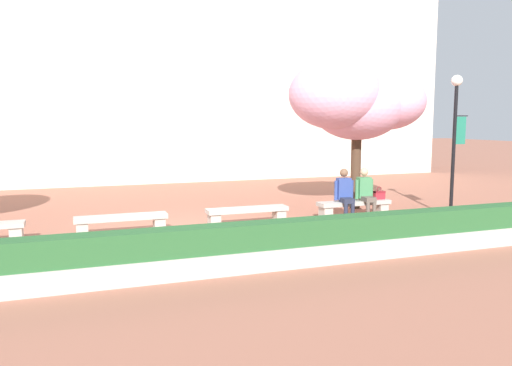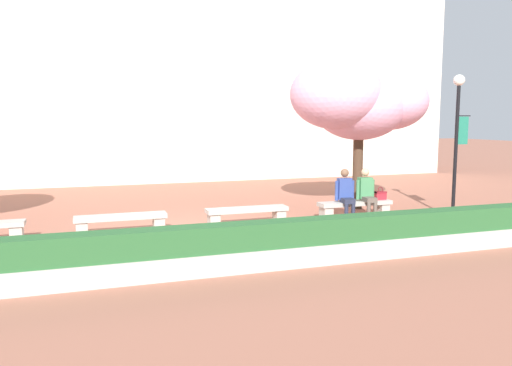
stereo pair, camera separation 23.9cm
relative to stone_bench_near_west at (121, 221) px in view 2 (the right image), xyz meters
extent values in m
plane|color=#9E604C|center=(1.45, 0.00, -0.31)|extent=(100.00, 100.00, 0.00)
cube|color=beige|center=(1.45, 10.91, 5.09)|extent=(28.00, 4.00, 10.80)
cube|color=#ADA89E|center=(-2.09, 0.00, -0.13)|extent=(0.24, 0.34, 0.35)
cube|color=#ADA89E|center=(0.00, 0.00, 0.09)|extent=(1.97, 0.43, 0.10)
cube|color=#ADA89E|center=(-0.82, 0.00, -0.13)|extent=(0.24, 0.34, 0.35)
cube|color=#ADA89E|center=(0.82, 0.00, -0.13)|extent=(0.24, 0.34, 0.35)
cube|color=#ADA89E|center=(2.90, 0.00, 0.09)|extent=(1.97, 0.43, 0.10)
cube|color=#ADA89E|center=(2.09, 0.00, -0.13)|extent=(0.24, 0.34, 0.35)
cube|color=#ADA89E|center=(3.72, 0.00, -0.13)|extent=(0.24, 0.34, 0.35)
cube|color=#ADA89E|center=(5.80, 0.00, 0.09)|extent=(1.97, 0.43, 0.10)
cube|color=#ADA89E|center=(4.99, 0.00, -0.13)|extent=(0.24, 0.34, 0.35)
cube|color=#ADA89E|center=(6.62, 0.00, -0.13)|extent=(0.24, 0.34, 0.35)
cube|color=black|center=(5.36, -0.40, -0.28)|extent=(0.13, 0.23, 0.06)
cylinder|color=#23283D|center=(5.37, -0.34, -0.07)|extent=(0.10, 0.10, 0.42)
cube|color=black|center=(5.54, -0.43, -0.28)|extent=(0.13, 0.23, 0.06)
cylinder|color=#23283D|center=(5.54, -0.37, -0.07)|extent=(0.10, 0.10, 0.42)
cube|color=#23283D|center=(5.48, -0.18, 0.20)|extent=(0.33, 0.43, 0.12)
cube|color=#2D4289|center=(5.51, 0.04, 0.47)|extent=(0.37, 0.26, 0.54)
sphere|color=brown|center=(5.51, 0.04, 0.88)|extent=(0.21, 0.21, 0.21)
cylinder|color=#2D4289|center=(5.30, 0.05, 0.43)|extent=(0.09, 0.09, 0.50)
cylinder|color=#2D4289|center=(5.71, -0.01, 0.43)|extent=(0.09, 0.09, 0.50)
cube|color=black|center=(5.99, -0.41, -0.28)|extent=(0.11, 0.22, 0.06)
cylinder|color=brown|center=(5.99, -0.35, -0.07)|extent=(0.10, 0.10, 0.42)
cube|color=black|center=(6.17, -0.42, -0.28)|extent=(0.11, 0.22, 0.06)
cylinder|color=brown|center=(6.17, -0.36, -0.07)|extent=(0.10, 0.10, 0.42)
cube|color=brown|center=(6.09, -0.18, 0.20)|extent=(0.30, 0.41, 0.12)
cube|color=#428451|center=(6.10, 0.04, 0.47)|extent=(0.35, 0.24, 0.54)
sphere|color=tan|center=(6.10, 0.04, 0.88)|extent=(0.21, 0.21, 0.21)
cylinder|color=#428451|center=(5.89, 0.03, 0.43)|extent=(0.09, 0.09, 0.50)
cylinder|color=#428451|center=(6.31, 0.01, 0.43)|extent=(0.09, 0.09, 0.50)
cube|color=#A3232D|center=(6.55, 0.01, 0.25)|extent=(0.30, 0.14, 0.22)
cube|color=maroon|center=(6.55, 0.01, 0.34)|extent=(0.30, 0.15, 0.04)
torus|color=maroon|center=(6.55, 0.01, 0.41)|extent=(0.14, 0.02, 0.14)
cylinder|color=#473323|center=(6.62, 1.32, 0.72)|extent=(0.28, 0.28, 2.05)
ellipsoid|color=#EAA8C6|center=(6.62, 1.32, 2.62)|extent=(2.60, 2.73, 1.95)
ellipsoid|color=#EAA8C6|center=(5.76, 1.05, 2.89)|extent=(2.51, 2.48, 1.88)
ellipsoid|color=#EAA8C6|center=(7.48, 1.17, 2.74)|extent=(2.15, 2.24, 1.62)
cylinder|color=black|center=(8.21, -0.78, -0.25)|extent=(0.24, 0.24, 0.12)
cylinder|color=black|center=(8.21, -0.78, 1.37)|extent=(0.09, 0.09, 3.36)
sphere|color=white|center=(8.21, -0.78, 3.19)|extent=(0.28, 0.28, 0.28)
cylinder|color=black|center=(8.41, -0.78, 2.31)|extent=(0.40, 0.02, 0.02)
cube|color=#1E7056|center=(8.41, -0.78, 1.94)|extent=(0.30, 0.02, 0.70)
cube|color=#ADA89E|center=(1.45, -3.35, -0.13)|extent=(13.01, 0.50, 0.36)
cube|color=#285B2D|center=(1.45, -3.35, 0.27)|extent=(12.91, 0.44, 0.44)
camera|label=1|loc=(-0.86, -11.04, 2.17)|focal=35.00mm
camera|label=2|loc=(-0.63, -11.12, 2.17)|focal=35.00mm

